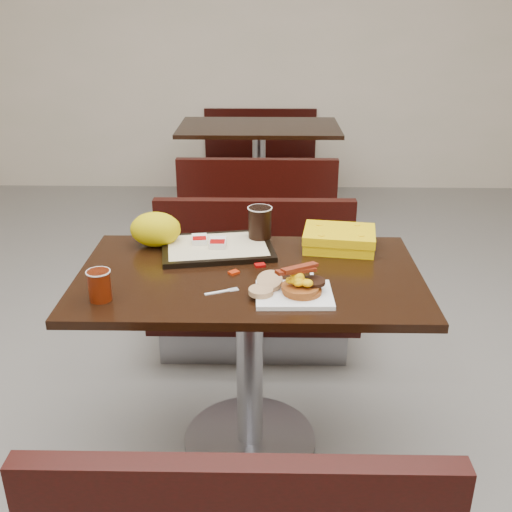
{
  "coord_description": "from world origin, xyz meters",
  "views": [
    {
      "loc": [
        0.06,
        -1.89,
        1.64
      ],
      "look_at": [
        0.02,
        -0.01,
        0.82
      ],
      "focal_mm": 41.95,
      "sensor_mm": 36.0,
      "label": 1
    }
  ],
  "objects_px": {
    "hashbrown_sleeve_left": "(199,239)",
    "hashbrown_sleeve_right": "(218,243)",
    "table_near": "(250,363)",
    "pancake_stack": "(302,289)",
    "knife": "(312,277)",
    "platter": "(294,295)",
    "coffee_cup_far": "(260,223)",
    "bench_near_n": "(254,284)",
    "paper_bag": "(156,229)",
    "tray": "(217,248)",
    "clamshell": "(339,239)",
    "fork": "(217,292)",
    "bench_far_s": "(258,205)",
    "coffee_cup_near": "(100,286)",
    "bench_far_n": "(260,154)",
    "table_far": "(259,174)"
  },
  "relations": [
    {
      "from": "hashbrown_sleeve_left",
      "to": "clamshell",
      "type": "height_order",
      "value": "clamshell"
    },
    {
      "from": "bench_far_s",
      "to": "paper_bag",
      "type": "height_order",
      "value": "paper_bag"
    },
    {
      "from": "coffee_cup_far",
      "to": "coffee_cup_near",
      "type": "bearing_deg",
      "value": -135.15
    },
    {
      "from": "table_near",
      "to": "coffee_cup_far",
      "type": "xyz_separation_m",
      "value": [
        0.03,
        0.29,
        0.46
      ]
    },
    {
      "from": "table_far",
      "to": "coffee_cup_near",
      "type": "bearing_deg",
      "value": -99.46
    },
    {
      "from": "paper_bag",
      "to": "tray",
      "type": "bearing_deg",
      "value": -10.23
    },
    {
      "from": "platter",
      "to": "fork",
      "type": "height_order",
      "value": "platter"
    },
    {
      "from": "table_far",
      "to": "coffee_cup_far",
      "type": "distance_m",
      "value": 2.35
    },
    {
      "from": "fork",
      "to": "hashbrown_sleeve_right",
      "type": "distance_m",
      "value": 0.36
    },
    {
      "from": "bench_near_n",
      "to": "hashbrown_sleeve_right",
      "type": "xyz_separation_m",
      "value": [
        -0.13,
        -0.5,
        0.42
      ]
    },
    {
      "from": "bench_near_n",
      "to": "tray",
      "type": "distance_m",
      "value": 0.65
    },
    {
      "from": "platter",
      "to": "coffee_cup_far",
      "type": "xyz_separation_m",
      "value": [
        -0.12,
        0.47,
        0.07
      ]
    },
    {
      "from": "knife",
      "to": "hashbrown_sleeve_left",
      "type": "bearing_deg",
      "value": -123.62
    },
    {
      "from": "knife",
      "to": "hashbrown_sleeve_right",
      "type": "distance_m",
      "value": 0.42
    },
    {
      "from": "table_far",
      "to": "tray",
      "type": "bearing_deg",
      "value": -93.05
    },
    {
      "from": "clamshell",
      "to": "coffee_cup_far",
      "type": "bearing_deg",
      "value": 177.69
    },
    {
      "from": "hashbrown_sleeve_left",
      "to": "hashbrown_sleeve_right",
      "type": "height_order",
      "value": "hashbrown_sleeve_right"
    },
    {
      "from": "pancake_stack",
      "to": "hashbrown_sleeve_right",
      "type": "height_order",
      "value": "hashbrown_sleeve_right"
    },
    {
      "from": "bench_near_n",
      "to": "hashbrown_sleeve_right",
      "type": "height_order",
      "value": "hashbrown_sleeve_right"
    },
    {
      "from": "table_far",
      "to": "coffee_cup_near",
      "type": "height_order",
      "value": "coffee_cup_near"
    },
    {
      "from": "tray",
      "to": "bench_far_n",
      "type": "bearing_deg",
      "value": 78.14
    },
    {
      "from": "coffee_cup_far",
      "to": "clamshell",
      "type": "relative_size",
      "value": 0.46
    },
    {
      "from": "hashbrown_sleeve_right",
      "to": "clamshell",
      "type": "bearing_deg",
      "value": 3.08
    },
    {
      "from": "table_near",
      "to": "bench_far_s",
      "type": "bearing_deg",
      "value": 90.0
    },
    {
      "from": "bench_near_n",
      "to": "tray",
      "type": "height_order",
      "value": "tray"
    },
    {
      "from": "bench_far_s",
      "to": "fork",
      "type": "distance_m",
      "value": 2.09
    },
    {
      "from": "bench_near_n",
      "to": "fork",
      "type": "relative_size",
      "value": 8.73
    },
    {
      "from": "table_near",
      "to": "clamshell",
      "type": "height_order",
      "value": "clamshell"
    },
    {
      "from": "bench_far_s",
      "to": "bench_far_n",
      "type": "distance_m",
      "value": 1.4
    },
    {
      "from": "pancake_stack",
      "to": "table_near",
      "type": "bearing_deg",
      "value": 135.23
    },
    {
      "from": "clamshell",
      "to": "knife",
      "type": "bearing_deg",
      "value": -106.29
    },
    {
      "from": "coffee_cup_far",
      "to": "paper_bag",
      "type": "distance_m",
      "value": 0.4
    },
    {
      "from": "knife",
      "to": "clamshell",
      "type": "bearing_deg",
      "value": 154.65
    },
    {
      "from": "pancake_stack",
      "to": "knife",
      "type": "xyz_separation_m",
      "value": [
        0.04,
        0.14,
        -0.03
      ]
    },
    {
      "from": "bench_near_n",
      "to": "hashbrown_sleeve_right",
      "type": "distance_m",
      "value": 0.66
    },
    {
      "from": "fork",
      "to": "hashbrown_sleeve_left",
      "type": "relative_size",
      "value": 1.46
    },
    {
      "from": "platter",
      "to": "hashbrown_sleeve_left",
      "type": "bearing_deg",
      "value": 128.74
    },
    {
      "from": "bench_far_s",
      "to": "hashbrown_sleeve_left",
      "type": "distance_m",
      "value": 1.73
    },
    {
      "from": "bench_near_n",
      "to": "bench_far_n",
      "type": "bearing_deg",
      "value": 90.0
    },
    {
      "from": "table_near",
      "to": "clamshell",
      "type": "bearing_deg",
      "value": 34.75
    },
    {
      "from": "table_near",
      "to": "bench_near_n",
      "type": "bearing_deg",
      "value": 90.0
    },
    {
      "from": "table_far",
      "to": "paper_bag",
      "type": "xyz_separation_m",
      "value": [
        -0.37,
        -2.35,
        0.44
      ]
    },
    {
      "from": "table_near",
      "to": "pancake_stack",
      "type": "distance_m",
      "value": 0.47
    },
    {
      "from": "table_far",
      "to": "knife",
      "type": "bearing_deg",
      "value": -85.26
    },
    {
      "from": "table_far",
      "to": "hashbrown_sleeve_right",
      "type": "distance_m",
      "value": 2.43
    },
    {
      "from": "knife",
      "to": "coffee_cup_near",
      "type": "bearing_deg",
      "value": -76.34
    },
    {
      "from": "bench_far_s",
      "to": "paper_bag",
      "type": "relative_size",
      "value": 5.16
    },
    {
      "from": "bench_near_n",
      "to": "table_far",
      "type": "distance_m",
      "value": 1.9
    },
    {
      "from": "table_far",
      "to": "coffee_cup_far",
      "type": "height_order",
      "value": "coffee_cup_far"
    },
    {
      "from": "table_near",
      "to": "coffee_cup_near",
      "type": "height_order",
      "value": "coffee_cup_near"
    }
  ]
}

